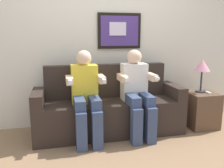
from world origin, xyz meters
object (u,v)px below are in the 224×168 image
person_on_right (137,90)px  side_table_right (201,110)px  spare_remote_on_table (208,92)px  table_lamp (202,67)px  person_on_left (86,93)px  couch (109,110)px

person_on_right → side_table_right: person_on_right is taller
person_on_right → spare_remote_on_table: (1.05, 0.02, -0.10)m
side_table_right → table_lamp: size_ratio=1.09×
person_on_left → person_on_right: size_ratio=1.00×
spare_remote_on_table → person_on_left: bearing=-179.3°
table_lamp → spare_remote_on_table: size_ratio=3.54×
side_table_right → spare_remote_on_table: size_ratio=3.85×
table_lamp → side_table_right: bearing=-88.7°
person_on_right → table_lamp: (0.99, 0.11, 0.25)m
side_table_right → spare_remote_on_table: spare_remote_on_table is taller
person_on_left → table_lamp: bearing=3.8°
couch → spare_remote_on_table: (1.38, -0.15, 0.20)m
side_table_right → person_on_left: bearing=-177.9°
person_on_left → person_on_right: bearing=0.0°
couch → person_on_left: 0.47m
person_on_right → side_table_right: 1.06m
couch → person_on_left: size_ratio=1.74×
couch → table_lamp: size_ratio=4.21×
person_on_right → side_table_right: size_ratio=2.22×
table_lamp → person_on_left: bearing=-176.2°
spare_remote_on_table → couch: bearing=174.0°
couch → side_table_right: (1.32, -0.11, -0.06)m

